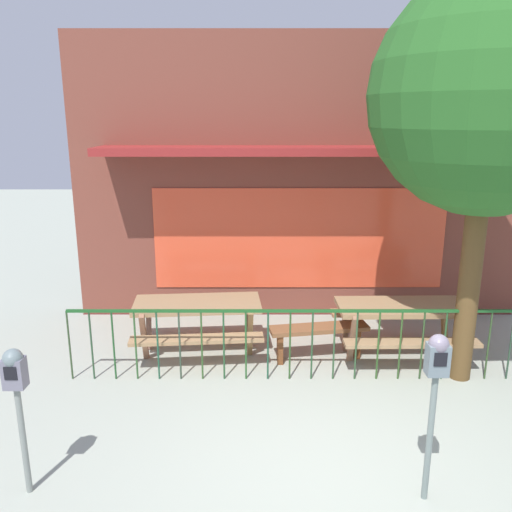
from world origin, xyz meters
name	(u,v)px	position (x,y,z in m)	size (l,w,h in m)	color
ground	(329,466)	(0.00, 0.00, 0.00)	(40.00, 40.00, 0.00)	#98A092
pub_storefront	(299,179)	(0.00, 4.34, 2.32)	(7.47, 1.34, 4.63)	#4A1417
patio_fence_front	(312,332)	(0.00, 1.79, 0.66)	(6.30, 0.04, 0.97)	#1A4F20
picnic_table_left	(198,312)	(-1.57, 2.61, 0.61)	(1.90, 1.50, 0.79)	#967550
picnic_table_right	(401,315)	(1.33, 2.50, 0.61)	(1.82, 1.39, 0.79)	#97754F
patio_bench	(319,335)	(0.16, 2.42, 0.35)	(1.43, 0.55, 0.48)	brown
parking_meter_near	(16,383)	(-2.81, -0.35, 1.10)	(0.18, 0.17, 1.42)	gray
parking_meter_far	(436,374)	(0.80, -0.44, 1.23)	(0.18, 0.17, 1.59)	slate
street_tree	(490,97)	(1.97, 1.84, 3.56)	(2.81, 2.81, 4.98)	brown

